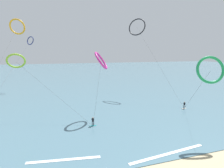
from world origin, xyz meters
TOP-DOWN VIEW (x-y plane):
  - sea_water at (0.00, 105.24)m, footprint 400.00×200.00m
  - surfer_ivory at (18.74, 21.94)m, footprint 1.40×0.64m
  - surfer_teal at (-4.23, 18.37)m, footprint 1.40×0.67m
  - kite_navy at (-19.31, 58.22)m, footprint 4.41×51.88m
  - kite_lime at (-18.36, 29.82)m, footprint 16.19×12.94m
  - kite_charcoal at (14.10, 40.07)m, footprint 7.22×20.85m
  - kite_emerald at (12.44, 9.50)m, footprint 8.63×13.86m
  - kite_magenta at (-1.27, 23.89)m, footprint 5.08×8.06m
  - kite_amber at (-20.29, 43.98)m, footprint 4.59×39.98m
  - wave_crest_mid at (3.74, 6.58)m, footprint 11.85×1.64m
  - wave_crest_far at (-9.64, 9.21)m, footprint 9.15×1.82m

SIDE VIEW (x-z plane):
  - sea_water at x=0.00m, z-range 0.00..0.08m
  - wave_crest_mid at x=3.74m, z-range 0.00..0.12m
  - wave_crest_far at x=-9.64m, z-range 0.00..0.12m
  - surfer_ivory at x=18.74m, z-range -0.03..1.67m
  - surfer_teal at x=-4.23m, z-range -0.03..1.67m
  - kite_emerald at x=12.44m, z-range 4.33..17.30m
  - kite_lime at x=-18.36m, z-range 4.96..18.27m
  - kite_magenta at x=-1.27m, z-range 4.92..18.57m
  - kite_navy at x=-19.31m, z-range 7.91..27.06m
  - kite_amber at x=-20.29m, z-range 9.11..31.68m
  - kite_charcoal at x=14.10m, z-range 9.23..33.14m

